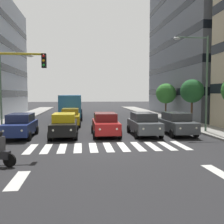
{
  "coord_description": "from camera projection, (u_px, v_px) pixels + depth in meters",
  "views": [
    {
      "loc": [
        1.58,
        15.15,
        3.17
      ],
      "look_at": [
        -0.63,
        -3.45,
        1.85
      ],
      "focal_mm": 41.52,
      "sensor_mm": 36.0,
      "label": 1
    }
  ],
  "objects": [
    {
      "name": "street_tree_2",
      "position": [
        166.0,
        94.0,
        33.88
      ],
      "size": [
        2.63,
        2.63,
        4.38
      ],
      "color": "#513823",
      "rests_on": "sidewalk_left"
    },
    {
      "name": "crosswalk_markings",
      "position": [
        108.0,
        147.0,
        15.42
      ],
      "size": [
        9.45,
        2.8,
        0.01
      ],
      "color": "silver",
      "rests_on": "ground_plane"
    },
    {
      "name": "bus_behind_traffic",
      "position": [
        71.0,
        104.0,
        33.52
      ],
      "size": [
        2.78,
        10.5,
        3.0
      ],
      "color": "#286BAD",
      "rests_on": "ground_plane"
    },
    {
      "name": "lane_arrow_0",
      "position": [
        219.0,
        172.0,
        10.43
      ],
      "size": [
        0.5,
        2.2,
        0.01
      ],
      "primitive_type": "cube",
      "color": "silver",
      "rests_on": "ground_plane"
    },
    {
      "name": "ground_plane",
      "position": [
        108.0,
        147.0,
        15.42
      ],
      "size": [
        180.0,
        180.0,
        0.0
      ],
      "primitive_type": "plane",
      "color": "#262628"
    },
    {
      "name": "lane_arrow_1",
      "position": [
        18.0,
        180.0,
        9.51
      ],
      "size": [
        0.5,
        2.2,
        0.01
      ],
      "primitive_type": "cube",
      "color": "silver",
      "rests_on": "ground_plane"
    },
    {
      "name": "car_2",
      "position": [
        105.0,
        124.0,
        19.57
      ],
      "size": [
        2.02,
        4.44,
        1.72
      ],
      "color": "maroon",
      "rests_on": "ground_plane"
    },
    {
      "name": "car_3",
      "position": [
        64.0,
        125.0,
        19.09
      ],
      "size": [
        2.02,
        4.44,
        1.72
      ],
      "color": "black",
      "rests_on": "ground_plane"
    },
    {
      "name": "street_lamp_right",
      "position": [
        6.0,
        82.0,
        22.14
      ],
      "size": [
        2.89,
        0.28,
        6.52
      ],
      "color": "#4C6B56",
      "rests_on": "sidewalk_right"
    },
    {
      "name": "street_lamp_left",
      "position": [
        202.0,
        74.0,
        20.62
      ],
      "size": [
        2.93,
        0.28,
        7.59
      ],
      "color": "#4C6B56",
      "rests_on": "sidewalk_left"
    },
    {
      "name": "street_tree_1",
      "position": [
        192.0,
        91.0,
        26.15
      ],
      "size": [
        2.37,
        2.37,
        4.49
      ],
      "color": "#513823",
      "rests_on": "sidewalk_left"
    },
    {
      "name": "car_1",
      "position": [
        144.0,
        124.0,
        19.75
      ],
      "size": [
        2.02,
        4.44,
        1.72
      ],
      "color": "#474C51",
      "rests_on": "ground_plane"
    },
    {
      "name": "car_0",
      "position": [
        177.0,
        123.0,
        20.04
      ],
      "size": [
        2.02,
        4.44,
        1.72
      ],
      "color": "#474C51",
      "rests_on": "ground_plane"
    },
    {
      "name": "building_left_block_0",
      "position": [
        207.0,
        8.0,
        37.08
      ],
      "size": [
        11.27,
        21.04,
        30.97
      ],
      "color": "slate",
      "rests_on": "ground_plane"
    },
    {
      "name": "car_4",
      "position": [
        20.0,
        125.0,
        18.81
      ],
      "size": [
        2.02,
        4.44,
        1.72
      ],
      "color": "navy",
      "rests_on": "ground_plane"
    },
    {
      "name": "car_row2_0",
      "position": [
        70.0,
        117.0,
        25.53
      ],
      "size": [
        2.02,
        4.44,
        1.72
      ],
      "color": "gold",
      "rests_on": "ground_plane"
    }
  ]
}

